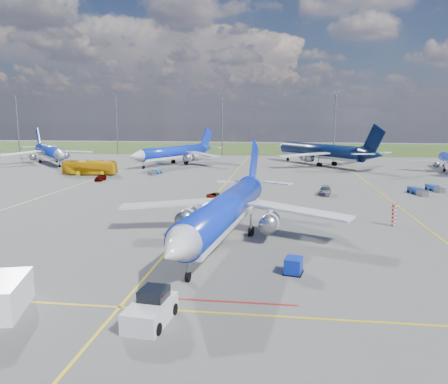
# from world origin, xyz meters

# --- Properties ---
(ground) EXTENTS (400.00, 400.00, 0.00)m
(ground) POSITION_xyz_m (0.00, 0.00, 0.00)
(ground) COLOR #51514F
(ground) RESTS_ON ground
(grass_strip) EXTENTS (400.00, 80.00, 0.01)m
(grass_strip) POSITION_xyz_m (0.00, 150.00, 0.00)
(grass_strip) COLOR #2D4719
(grass_strip) RESTS_ON ground
(taxiway_lines) EXTENTS (60.25, 160.00, 0.02)m
(taxiway_lines) POSITION_xyz_m (0.17, 27.70, 0.01)
(taxiway_lines) COLOR yellow
(taxiway_lines) RESTS_ON ground
(floodlight_masts) EXTENTS (202.20, 0.50, 22.70)m
(floodlight_masts) POSITION_xyz_m (10.00, 110.00, 12.56)
(floodlight_masts) COLOR slate
(floodlight_masts) RESTS_ON ground
(warning_post) EXTENTS (0.50, 0.50, 3.00)m
(warning_post) POSITION_xyz_m (26.00, 8.00, 1.50)
(warning_post) COLOR red
(warning_post) RESTS_ON ground
(bg_jet_nw) EXTENTS (47.51, 48.58, 10.13)m
(bg_jet_nw) POSITION_xyz_m (-58.13, 75.25, 0.00)
(bg_jet_nw) COLOR #0E2BC6
(bg_jet_nw) RESTS_ON ground
(bg_jet_nnw) EXTENTS (43.86, 48.39, 10.32)m
(bg_jet_nnw) POSITION_xyz_m (-19.86, 76.71, 0.00)
(bg_jet_nnw) COLOR #0E2BC6
(bg_jet_nnw) RESTS_ON ground
(bg_jet_n) EXTENTS (54.83, 56.99, 11.87)m
(bg_jet_n) POSITION_xyz_m (22.72, 80.41, 0.00)
(bg_jet_n) COLOR #061539
(bg_jet_n) RESTS_ON ground
(main_airliner) EXTENTS (34.40, 42.53, 10.26)m
(main_airliner) POSITION_xyz_m (5.50, -1.36, 0.00)
(main_airliner) COLOR #0E2BC6
(main_airliner) RESTS_ON ground
(pushback_tug) EXTENTS (2.87, 6.54, 2.18)m
(pushback_tug) POSITION_xyz_m (2.98, -21.86, 0.88)
(pushback_tug) COLOR silver
(pushback_tug) RESTS_ON ground
(uld_container) EXTENTS (1.76, 2.04, 1.43)m
(uld_container) POSITION_xyz_m (12.85, -11.15, 0.71)
(uld_container) COLOR #0C27AB
(uld_container) RESTS_ON ground
(service_van) EXTENTS (3.77, 5.85, 2.38)m
(service_van) POSITION_xyz_m (-7.77, -21.68, 1.19)
(service_van) COLOR white
(service_van) RESTS_ON ground
(apron_bus) EXTENTS (13.05, 3.81, 3.59)m
(apron_bus) POSITION_xyz_m (-34.35, 50.96, 1.79)
(apron_bus) COLOR #E5AC0D
(apron_bus) RESTS_ON ground
(service_car_a) EXTENTS (1.86, 4.16, 1.39)m
(service_car_a) POSITION_xyz_m (-27.86, 41.91, 0.69)
(service_car_a) COLOR #999999
(service_car_a) RESTS_ON ground
(service_car_b) EXTENTS (4.29, 2.27, 1.15)m
(service_car_b) POSITION_xyz_m (1.10, 23.24, 0.57)
(service_car_b) COLOR #999999
(service_car_b) RESTS_ON ground
(service_car_c) EXTENTS (2.88, 5.26, 1.45)m
(service_car_c) POSITION_xyz_m (19.51, 30.44, 0.72)
(service_car_c) COLOR #999999
(service_car_c) RESTS_ON ground
(baggage_tug_w) EXTENTS (2.46, 5.18, 1.12)m
(baggage_tug_w) POSITION_xyz_m (36.13, 32.92, 0.53)
(baggage_tug_w) COLOR navy
(baggage_tug_w) RESTS_ON ground
(baggage_tug_c) EXTENTS (2.16, 5.07, 1.10)m
(baggage_tug_c) POSITION_xyz_m (-19.17, 54.55, 0.52)
(baggage_tug_c) COLOR #1A64A1
(baggage_tug_c) RESTS_ON ground
(baggage_tug_e) EXTENTS (2.33, 5.00, 1.09)m
(baggage_tug_e) POSITION_xyz_m (40.47, 37.02, 0.51)
(baggage_tug_e) COLOR #1B44A7
(baggage_tug_e) RESTS_ON ground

